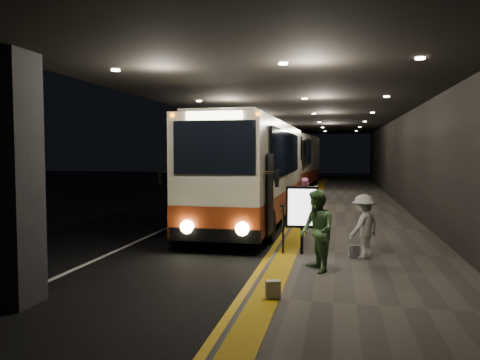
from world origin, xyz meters
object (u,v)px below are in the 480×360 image
(info_sign, at_px, (302,208))
(stanchion_post, at_px, (283,230))
(coach_second, at_px, (293,163))
(bag_plain, at_px, (273,290))
(passenger_waiting_green, at_px, (317,231))
(bag_polka, at_px, (354,252))
(coach_main, at_px, (254,176))
(passenger_boarding, at_px, (306,203))
(passenger_waiting_white, at_px, (364,226))

(info_sign, distance_m, stanchion_post, 0.71)
(coach_second, bearing_deg, bag_plain, -81.37)
(passenger_waiting_green, distance_m, bag_polka, 1.81)
(bag_polka, bearing_deg, coach_main, 119.92)
(bag_polka, bearing_deg, passenger_waiting_green, -119.40)
(bag_plain, distance_m, info_sign, 3.79)
(bag_polka, relative_size, stanchion_post, 0.26)
(bag_plain, height_order, info_sign, info_sign)
(info_sign, bearing_deg, coach_main, 107.88)
(info_sign, relative_size, stanchion_post, 1.40)
(passenger_boarding, xyz_separation_m, stanchion_post, (-0.28, -4.18, -0.23))
(coach_main, bearing_deg, bag_plain, -77.54)
(passenger_waiting_white, relative_size, stanchion_post, 1.27)
(coach_second, bearing_deg, coach_main, -85.56)
(coach_second, distance_m, passenger_boarding, 18.75)
(bag_polka, bearing_deg, passenger_waiting_white, 12.55)
(passenger_waiting_green, bearing_deg, info_sign, 170.02)
(coach_second, bearing_deg, info_sign, -80.07)
(coach_main, bearing_deg, passenger_waiting_green, -69.91)
(passenger_waiting_white, height_order, info_sign, info_sign)
(coach_main, distance_m, passenger_waiting_white, 7.11)
(passenger_waiting_white, bearing_deg, stanchion_post, -55.05)
(stanchion_post, bearing_deg, passenger_waiting_green, -60.40)
(coach_second, relative_size, passenger_waiting_green, 7.13)
(coach_main, relative_size, bag_polka, 38.31)
(coach_main, xyz_separation_m, coach_second, (-0.13, 16.85, 0.06))
(coach_main, bearing_deg, info_sign, -68.61)
(coach_second, distance_m, info_sign, 22.84)
(passenger_boarding, xyz_separation_m, passenger_waiting_white, (1.64, -4.25, -0.07))
(info_sign, xyz_separation_m, stanchion_post, (-0.46, -0.07, -0.54))
(coach_main, relative_size, passenger_waiting_green, 6.91)
(passenger_boarding, bearing_deg, bag_polka, -136.83)
(coach_second, distance_m, stanchion_post, 22.89)
(passenger_waiting_white, relative_size, info_sign, 0.91)
(passenger_boarding, xyz_separation_m, bag_plain, (-0.05, -7.76, -0.68))
(passenger_boarding, xyz_separation_m, info_sign, (0.18, -4.11, 0.30))
(info_sign, height_order, stanchion_post, info_sign)
(bag_polka, xyz_separation_m, stanchion_post, (-1.71, 0.12, 0.44))
(coach_second, relative_size, passenger_waiting_white, 8.11)
(coach_second, xyz_separation_m, stanchion_post, (1.90, -22.79, -1.09))
(passenger_boarding, distance_m, info_sign, 4.12)
(passenger_waiting_green, height_order, passenger_waiting_white, passenger_waiting_green)
(coach_second, bearing_deg, passenger_boarding, -79.30)
(coach_second, relative_size, passenger_boarding, 7.44)
(passenger_waiting_white, height_order, bag_polka, passenger_waiting_white)
(passenger_waiting_white, height_order, bag_plain, passenger_waiting_white)
(passenger_boarding, distance_m, passenger_waiting_white, 4.56)
(bag_plain, bearing_deg, info_sign, 86.51)
(coach_second, distance_m, passenger_waiting_white, 23.20)
(coach_second, relative_size, info_sign, 7.34)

